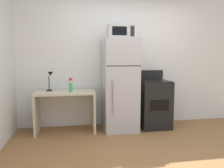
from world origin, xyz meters
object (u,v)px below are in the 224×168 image
(refrigerator, at_px, (120,85))
(spray_bottle, at_px, (71,86))
(microwave, at_px, (120,32))
(desk, at_px, (65,104))
(oven_range, at_px, (154,103))
(desk_lamp, at_px, (50,78))

(refrigerator, bearing_deg, spray_bottle, -176.11)
(microwave, bearing_deg, refrigerator, 90.31)
(desk, height_order, oven_range, oven_range)
(refrigerator, height_order, oven_range, refrigerator)
(spray_bottle, relative_size, microwave, 0.54)
(spray_bottle, height_order, oven_range, oven_range)
(spray_bottle, bearing_deg, microwave, 2.56)
(desk_lamp, bearing_deg, refrigerator, -5.63)
(desk, height_order, refrigerator, refrigerator)
(refrigerator, bearing_deg, desk_lamp, 174.37)
(desk, xyz_separation_m, oven_range, (1.70, -0.01, -0.05))
(desk_lamp, xyz_separation_m, refrigerator, (1.28, -0.13, -0.14))
(desk_lamp, distance_m, microwave, 1.53)
(refrigerator, bearing_deg, oven_range, 2.47)
(spray_bottle, distance_m, microwave, 1.33)
(spray_bottle, bearing_deg, desk, 134.40)
(desk_lamp, bearing_deg, spray_bottle, -26.84)
(desk, distance_m, desk_lamp, 0.55)
(microwave, bearing_deg, desk_lamp, 173.43)
(microwave, bearing_deg, desk, 176.35)
(oven_range, bearing_deg, desk_lamp, 177.18)
(microwave, xyz_separation_m, oven_range, (0.68, 0.05, -1.36))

